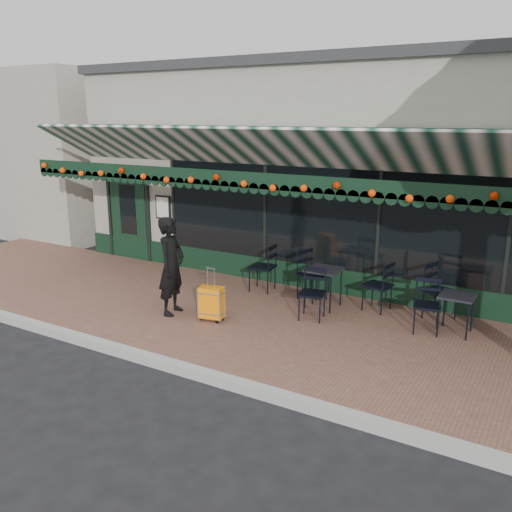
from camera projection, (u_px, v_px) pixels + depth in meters
The scene contains 15 objects.
ground at pixel (189, 372), 7.74m from camera, with size 80.00×80.00×0.00m, color black.
sidewalk at pixel (259, 323), 9.38m from camera, with size 18.00×4.00×0.15m, color brown.
curb at pixel (185, 370), 7.65m from camera, with size 18.00×0.16×0.15m, color #9E9E99.
restaurant_building at pixel (375, 168), 13.69m from camera, with size 12.00×9.60×4.50m.
neighbor_building_left at pixel (39, 147), 20.19m from camera, with size 12.00×8.00×4.80m, color #9E998B.
woman at pixel (171, 266), 9.42m from camera, with size 0.63×0.41×1.73m, color black.
suitcase at pixel (211, 303), 9.21m from camera, with size 0.45×0.31×0.93m.
cafe_table_a at pixel (457, 299), 8.59m from camera, with size 0.53×0.53×0.65m.
cafe_table_b at pixel (324, 272), 9.78m from camera, with size 0.59×0.59×0.73m.
chair_a_left at pixel (377, 286), 9.67m from camera, with size 0.45×0.45×0.91m, color black, non-canonical shape.
chair_a_right at pixel (441, 292), 9.23m from camera, with size 0.48×0.48×0.97m, color black, non-canonical shape.
chair_a_front at pixel (427, 306), 8.68m from camera, with size 0.44×0.44×0.88m, color black, non-canonical shape.
chair_b_left at pixel (262, 267), 10.75m from camera, with size 0.48×0.48×0.96m, color black, non-canonical shape.
chair_b_right at pixel (312, 275), 10.23m from camera, with size 0.48×0.48×0.95m, color black, non-canonical shape.
chair_b_front at pixel (312, 294), 9.26m from camera, with size 0.44×0.44×0.88m, color black, non-canonical shape.
Camera 1 is at (4.43, -5.59, 3.56)m, focal length 38.00 mm.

